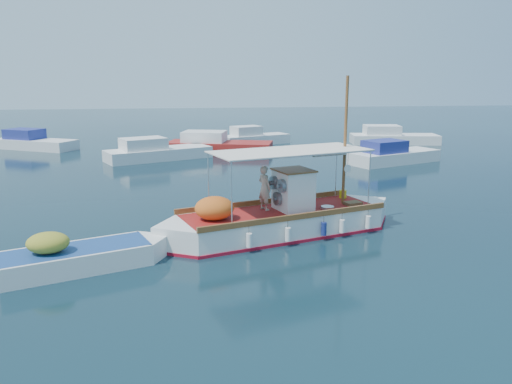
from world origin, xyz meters
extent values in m
plane|color=black|center=(0.00, 0.00, 0.00)|extent=(160.00, 160.00, 0.00)
cube|color=white|center=(-0.33, 0.72, 0.34)|extent=(7.71, 4.51, 1.07)
cube|color=white|center=(-3.82, -0.36, 0.34)|extent=(2.33, 2.33, 1.07)
cube|color=white|center=(3.17, 1.81, 0.34)|extent=(2.33, 2.33, 1.07)
cube|color=maroon|center=(-0.33, 0.72, 0.02)|extent=(7.83, 4.61, 0.18)
cube|color=maroon|center=(-0.33, 0.72, 0.86)|extent=(7.65, 4.32, 0.06)
cube|color=brown|center=(-0.69, 1.90, 0.98)|extent=(7.11, 2.30, 0.20)
cube|color=brown|center=(0.04, -0.45, 0.98)|extent=(7.11, 2.30, 0.20)
cube|color=white|center=(0.14, 0.87, 1.61)|extent=(1.50, 1.56, 1.46)
cube|color=brown|center=(0.14, 0.87, 2.37)|extent=(1.62, 1.68, 0.06)
cylinder|color=slate|center=(-0.37, 0.38, 1.90)|extent=(0.35, 0.53, 0.49)
cylinder|color=slate|center=(-0.56, 0.98, 1.90)|extent=(0.35, 0.53, 0.49)
cylinder|color=slate|center=(-0.47, 0.68, 1.37)|extent=(0.35, 0.53, 0.49)
cylinder|color=brown|center=(2.28, 1.54, 3.32)|extent=(0.15, 0.15, 4.88)
cylinder|color=brown|center=(1.54, 1.31, 2.93)|extent=(1.70, 0.60, 0.08)
cylinder|color=silver|center=(-2.98, 1.02, 1.98)|extent=(0.05, 0.05, 2.20)
cylinder|color=silver|center=(-2.34, -1.03, 1.98)|extent=(0.05, 0.05, 2.20)
cylinder|color=silver|center=(2.33, 2.68, 1.98)|extent=(0.05, 0.05, 2.20)
cylinder|color=silver|center=(2.97, 0.63, 1.98)|extent=(0.05, 0.05, 2.20)
cube|color=silver|center=(0.00, 0.83, 3.09)|extent=(6.19, 3.95, 0.04)
ellipsoid|color=orange|center=(-2.84, -0.06, 1.29)|extent=(1.65, 1.51, 0.82)
cube|color=gold|center=(0.72, 1.61, 1.07)|extent=(0.29, 0.24, 0.39)
cylinder|color=gold|center=(2.54, 2.33, 1.04)|extent=(0.37, 0.37, 0.33)
cube|color=brown|center=(2.58, 1.22, 0.94)|extent=(0.74, 0.61, 0.12)
cylinder|color=#B2B2B2|center=(1.42, 0.71, 0.94)|extent=(0.61, 0.61, 0.12)
cylinder|color=white|center=(2.03, 0.39, 2.47)|extent=(0.29, 0.11, 0.29)
cylinder|color=white|center=(-1.78, -1.16, 0.44)|extent=(0.24, 0.24, 0.47)
cylinder|color=navy|center=(1.01, -0.29, 0.44)|extent=(0.24, 0.24, 0.47)
cylinder|color=white|center=(2.87, 0.29, 0.44)|extent=(0.24, 0.24, 0.47)
imported|color=#AEA590|center=(-0.92, 0.97, 1.71)|extent=(0.65, 0.72, 1.65)
cube|color=white|center=(-7.16, -1.80, 0.23)|extent=(4.61, 3.06, 0.84)
cube|color=white|center=(-5.15, -1.06, 0.23)|extent=(1.57, 1.57, 0.84)
cube|color=navy|center=(-7.16, -1.80, 0.63)|extent=(4.54, 2.89, 0.05)
ellipsoid|color=#9B982C|center=(-7.86, -2.06, 0.96)|extent=(1.50, 1.37, 0.62)
cube|color=silver|center=(-5.53, 18.93, 0.30)|extent=(7.68, 5.12, 1.00)
cube|color=silver|center=(-6.54, 18.49, 1.20)|extent=(3.50, 3.04, 0.80)
cube|color=maroon|center=(-0.99, 21.94, 0.30)|extent=(8.50, 4.91, 1.00)
cube|color=silver|center=(-2.15, 22.27, 1.20)|extent=(3.75, 3.18, 0.80)
cube|color=silver|center=(10.39, 15.11, 0.30)|extent=(6.90, 4.46, 1.00)
cube|color=navy|center=(9.48, 14.75, 1.20)|extent=(3.12, 2.70, 0.80)
cube|color=silver|center=(14.59, 24.78, 0.30)|extent=(7.78, 3.81, 1.00)
cube|color=silver|center=(13.49, 24.96, 1.20)|extent=(3.31, 2.68, 0.80)
cube|color=silver|center=(-15.67, 25.76, 0.30)|extent=(7.18, 5.41, 1.00)
cube|color=navy|center=(-16.58, 26.27, 1.20)|extent=(3.38, 3.07, 0.80)
cube|color=silver|center=(2.47, 26.30, 0.30)|extent=(6.31, 4.04, 1.00)
cube|color=silver|center=(1.63, 25.98, 1.20)|extent=(2.85, 2.46, 0.80)
camera|label=1|loc=(-3.87, -16.70, 5.68)|focal=35.00mm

